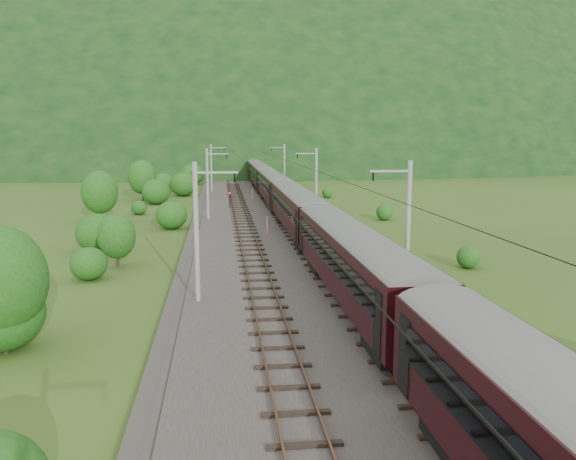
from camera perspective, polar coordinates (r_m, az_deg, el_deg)
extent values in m
plane|color=#304916|center=(33.50, 1.66, -7.32)|extent=(600.00, 600.00, 0.00)
cube|color=#38332D|center=(43.05, -0.33, -3.29)|extent=(14.00, 220.00, 0.30)
cube|color=brown|center=(42.73, -4.49, -2.94)|extent=(0.08, 220.00, 0.15)
cube|color=brown|center=(42.82, -2.57, -2.89)|extent=(0.08, 220.00, 0.15)
cube|color=black|center=(42.80, -3.53, -3.09)|extent=(2.40, 220.00, 0.12)
cube|color=brown|center=(43.19, 1.89, -2.78)|extent=(0.08, 220.00, 0.15)
cube|color=brown|center=(43.43, 3.76, -2.72)|extent=(0.08, 220.00, 0.15)
cube|color=black|center=(43.34, 2.83, -2.92)|extent=(2.40, 220.00, 0.12)
cylinder|color=gray|center=(32.18, -9.28, -0.28)|extent=(0.28, 0.28, 8.00)
cube|color=gray|center=(31.75, -7.28, 5.82)|extent=(2.40, 0.12, 0.12)
cylinder|color=black|center=(31.78, -5.45, 5.32)|extent=(0.10, 0.10, 0.50)
cylinder|color=gray|center=(63.93, -8.17, 4.61)|extent=(0.28, 0.28, 8.00)
cube|color=gray|center=(63.72, -7.16, 7.68)|extent=(2.40, 0.12, 0.12)
cylinder|color=black|center=(63.73, -6.25, 7.43)|extent=(0.10, 0.10, 0.50)
cylinder|color=gray|center=(95.85, -7.80, 6.25)|extent=(0.28, 0.28, 8.00)
cube|color=gray|center=(95.71, -7.12, 8.30)|extent=(2.40, 0.12, 0.12)
cylinder|color=black|center=(95.72, -6.51, 8.13)|extent=(0.10, 0.10, 0.50)
cylinder|color=gray|center=(127.81, -7.61, 7.07)|extent=(0.28, 0.28, 8.00)
cube|color=gray|center=(127.70, -7.10, 8.61)|extent=(2.40, 0.12, 0.12)
cylinder|color=black|center=(127.71, -6.64, 8.48)|extent=(0.10, 0.10, 0.50)
cylinder|color=gray|center=(159.78, -7.50, 7.56)|extent=(0.28, 0.28, 8.00)
cube|color=gray|center=(159.70, -7.09, 8.79)|extent=(2.40, 0.12, 0.12)
cylinder|color=black|center=(159.70, -6.72, 8.69)|extent=(0.10, 0.10, 0.50)
cylinder|color=gray|center=(33.99, 12.09, 0.16)|extent=(0.28, 0.28, 8.00)
cube|color=gray|center=(33.24, 10.33, 5.91)|extent=(2.40, 0.12, 0.12)
cylinder|color=black|center=(32.98, 8.64, 5.41)|extent=(0.10, 0.10, 0.50)
cylinder|color=gray|center=(64.86, 2.88, 4.77)|extent=(0.28, 0.28, 8.00)
cube|color=gray|center=(64.47, 1.85, 7.77)|extent=(2.40, 0.12, 0.12)
cylinder|color=black|center=(64.34, 0.96, 7.51)|extent=(0.10, 0.10, 0.50)
cylinder|color=gray|center=(96.47, -0.37, 6.36)|extent=(0.28, 0.28, 8.00)
cube|color=gray|center=(96.21, -1.09, 8.38)|extent=(2.40, 0.12, 0.12)
cylinder|color=black|center=(96.12, -1.69, 8.19)|extent=(0.10, 0.10, 0.50)
cylinder|color=gray|center=(128.28, -2.02, 7.16)|extent=(0.28, 0.28, 8.00)
cube|color=gray|center=(128.08, -2.57, 8.67)|extent=(2.40, 0.12, 0.12)
cylinder|color=black|center=(128.01, -3.02, 8.53)|extent=(0.10, 0.10, 0.50)
cylinder|color=gray|center=(160.16, -3.02, 7.64)|extent=(0.28, 0.28, 8.00)
cube|color=gray|center=(160.00, -3.46, 8.85)|extent=(2.40, 0.12, 0.12)
cylinder|color=black|center=(159.95, -3.82, 8.74)|extent=(0.10, 0.10, 0.50)
cylinder|color=black|center=(41.84, -3.62, 5.95)|extent=(0.03, 198.00, 0.03)
cylinder|color=black|center=(42.39, 2.90, 6.00)|extent=(0.03, 198.00, 0.03)
ellipsoid|color=black|center=(291.89, -6.05, 7.63)|extent=(504.00, 360.00, 244.00)
ellipsoid|color=black|center=(351.25, -26.30, 7.03)|extent=(336.00, 280.00, 132.00)
cube|color=black|center=(18.28, 18.40, -19.45)|extent=(2.19, 3.18, 0.90)
cube|color=black|center=(31.12, 6.67, -3.07)|extent=(2.89, 21.89, 2.98)
cylinder|color=slate|center=(30.86, 6.72, -0.64)|extent=(2.89, 21.78, 2.89)
cube|color=black|center=(30.74, 4.03, -2.50)|extent=(0.05, 19.26, 1.14)
cube|color=black|center=(31.42, 9.28, -2.34)|extent=(0.05, 19.26, 1.14)
cube|color=black|center=(24.61, 10.84, -11.36)|extent=(2.19, 3.18, 0.90)
cube|color=black|center=(38.85, 3.97, -3.41)|extent=(2.19, 3.18, 0.90)
cube|color=black|center=(53.25, 0.92, 2.27)|extent=(2.89, 21.89, 2.98)
cylinder|color=slate|center=(53.09, 0.92, 3.71)|extent=(2.89, 21.78, 2.89)
cube|color=black|center=(53.02, -0.65, 2.63)|extent=(0.05, 19.26, 1.14)
cube|color=black|center=(53.42, 2.47, 2.67)|extent=(0.05, 19.26, 1.14)
cube|color=black|center=(46.07, 2.21, -1.33)|extent=(2.19, 3.18, 0.90)
cube|color=black|center=(61.04, -0.07, 1.37)|extent=(2.19, 3.18, 0.90)
cube|color=black|center=(75.78, -1.45, 4.45)|extent=(2.89, 21.89, 2.98)
cylinder|color=slate|center=(75.67, -1.45, 5.47)|extent=(2.89, 21.78, 2.89)
cube|color=black|center=(75.62, -2.56, 4.71)|extent=(0.05, 19.26, 1.14)
cube|color=black|center=(75.90, -0.35, 4.74)|extent=(0.05, 19.26, 1.14)
cube|color=black|center=(68.41, -0.82, 2.27)|extent=(2.19, 3.18, 0.90)
cube|color=black|center=(83.56, -1.95, 3.60)|extent=(2.19, 3.18, 0.90)
cube|color=black|center=(98.44, -2.73, 5.63)|extent=(2.89, 21.89, 2.98)
cylinder|color=slate|center=(98.36, -2.74, 6.41)|extent=(2.89, 21.78, 2.89)
cube|color=black|center=(98.32, -3.59, 5.83)|extent=(0.05, 19.26, 1.14)
cube|color=black|center=(98.54, -1.88, 5.85)|extent=(0.05, 19.26, 1.14)
cube|color=black|center=(90.99, -2.36, 4.08)|extent=(2.19, 3.18, 0.90)
cube|color=black|center=(106.21, -3.03, 4.87)|extent=(2.19, 3.18, 0.90)
cube|color=black|center=(121.17, -3.54, 6.37)|extent=(2.89, 21.89, 2.98)
cylinder|color=slate|center=(121.10, -3.54, 7.00)|extent=(2.89, 21.78, 2.89)
cube|color=black|center=(121.07, -4.23, 6.53)|extent=(0.05, 19.26, 1.14)
cube|color=black|center=(121.24, -2.84, 6.55)|extent=(0.05, 19.26, 1.14)
cube|color=black|center=(113.66, -3.29, 5.18)|extent=(2.19, 3.18, 0.90)
cube|color=black|center=(128.92, -3.73, 5.70)|extent=(2.19, 3.18, 0.90)
cube|color=navy|center=(152.85, -4.26, 7.03)|extent=(2.89, 17.91, 2.98)
cylinder|color=slate|center=(152.80, -4.27, 7.53)|extent=(2.89, 17.82, 2.89)
cube|color=black|center=(152.77, -4.81, 7.15)|extent=(0.05, 15.76, 1.14)
cube|color=black|center=(152.91, -3.71, 7.17)|extent=(0.05, 15.76, 1.14)
cube|color=black|center=(146.70, -4.13, 6.16)|extent=(2.19, 3.18, 0.90)
cube|color=black|center=(159.20, -4.36, 6.43)|extent=(2.19, 3.18, 0.90)
cube|color=gold|center=(161.59, -4.41, 7.09)|extent=(2.94, 0.50, 2.69)
cube|color=gold|center=(144.12, -4.09, 6.79)|extent=(2.94, 0.50, 2.69)
cube|color=black|center=(155.77, -4.32, 7.82)|extent=(0.08, 1.60, 0.90)
cylinder|color=red|center=(54.80, -2.11, 0.54)|extent=(0.18, 0.18, 1.65)
cylinder|color=red|center=(84.51, -3.62, 3.73)|extent=(0.18, 0.18, 1.67)
cylinder|color=black|center=(74.07, -5.93, 2.97)|extent=(0.13, 0.13, 1.92)
sphere|color=red|center=(73.96, -5.95, 3.74)|extent=(0.23, 0.23, 0.23)
ellipsoid|color=#1C4913|center=(28.98, -27.10, -7.56)|extent=(3.83, 3.83, 3.45)
ellipsoid|color=#1C4913|center=(40.54, -19.59, -3.24)|extent=(2.51, 2.51, 2.25)
ellipsoid|color=#1C4913|center=(50.00, -18.77, -0.27)|extent=(3.61, 3.61, 3.25)
ellipsoid|color=#1C4913|center=(60.11, -11.76, 1.50)|extent=(3.31, 3.31, 2.98)
ellipsoid|color=#1C4913|center=(72.09, -14.90, 2.21)|extent=(1.96, 1.96, 1.76)
ellipsoid|color=#1C4913|center=(82.34, -13.25, 3.82)|extent=(4.05, 4.05, 3.65)
ellipsoid|color=#1C4913|center=(92.73, -10.60, 4.60)|extent=(4.29, 4.29, 3.86)
ellipsoid|color=#1C4913|center=(101.56, -12.55, 4.77)|extent=(3.57, 3.57, 3.21)
ellipsoid|color=#1C4913|center=(113.93, -9.67, 5.60)|extent=(4.62, 4.62, 4.16)
ellipsoid|color=#1C4913|center=(127.18, -10.87, 5.84)|extent=(3.97, 3.97, 3.57)
cylinder|color=black|center=(28.51, -26.95, -8.10)|extent=(0.24, 0.24, 3.18)
ellipsoid|color=#1C4913|center=(28.05, -27.23, -4.54)|extent=(4.09, 4.09, 4.91)
cylinder|color=black|center=(43.86, -16.95, -2.21)|extent=(0.24, 0.24, 2.18)
ellipsoid|color=#1C4913|center=(43.63, -17.03, -0.60)|extent=(2.81, 2.81, 3.37)
cylinder|color=black|center=(67.28, -18.51, 2.14)|extent=(0.24, 0.24, 3.18)
ellipsoid|color=#1C4913|center=(67.09, -18.59, 3.67)|extent=(4.08, 4.08, 4.90)
cylinder|color=black|center=(87.49, -14.55, 3.99)|extent=(0.24, 0.24, 3.33)
ellipsoid|color=#1C4913|center=(87.33, -14.60, 5.23)|extent=(4.28, 4.28, 5.13)
ellipsoid|color=#1C4913|center=(43.69, 17.84, -2.73)|extent=(1.72, 1.72, 1.54)
ellipsoid|color=#1C4913|center=(66.02, 9.77, 1.71)|extent=(1.88, 1.88, 1.69)
ellipsoid|color=#1C4913|center=(88.49, 4.03, 3.74)|extent=(1.68, 1.68, 1.51)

